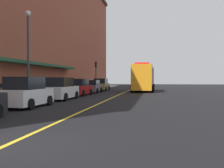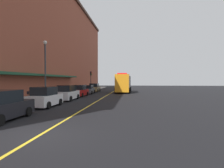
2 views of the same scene
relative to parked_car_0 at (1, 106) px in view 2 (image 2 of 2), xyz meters
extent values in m
plane|color=black|center=(3.89, 22.23, -0.87)|extent=(112.00, 112.00, 0.00)
cube|color=#ADA8A0|center=(-2.31, 22.23, -0.79)|extent=(2.40, 70.00, 0.15)
cube|color=gold|center=(3.89, 22.23, -0.86)|extent=(0.16, 70.00, 0.01)
cube|color=brown|center=(-7.85, 21.23, 8.74)|extent=(8.67, 64.00, 19.21)
cube|color=#19472D|center=(-2.96, 13.23, 2.23)|extent=(1.20, 22.40, 0.24)
cube|color=black|center=(0.00, 0.07, -0.23)|extent=(1.80, 4.70, 0.93)
cylinder|color=black|center=(-0.91, 1.52, -0.55)|extent=(0.22, 0.64, 0.64)
cylinder|color=black|center=(0.91, 1.52, -0.55)|extent=(0.22, 0.64, 0.64)
cylinder|color=black|center=(0.91, -1.39, -0.55)|extent=(0.22, 0.64, 0.64)
cube|color=silver|center=(-0.05, 6.25, -0.22)|extent=(1.89, 4.23, 0.94)
cube|color=black|center=(-0.05, 6.04, 0.63)|extent=(1.67, 2.34, 0.77)
cylinder|color=black|center=(-0.93, 7.57, -0.55)|extent=(0.23, 0.64, 0.64)
cylinder|color=black|center=(0.89, 7.53, -0.55)|extent=(0.23, 0.64, 0.64)
cylinder|color=black|center=(-0.98, 4.97, -0.55)|extent=(0.23, 0.64, 0.64)
cylinder|color=black|center=(0.84, 4.93, -0.55)|extent=(0.23, 0.64, 0.64)
cube|color=silver|center=(-0.01, 12.38, -0.23)|extent=(1.77, 4.76, 0.93)
cube|color=black|center=(-0.01, 12.14, 0.61)|extent=(1.58, 2.62, 0.76)
cylinder|color=black|center=(-0.87, 13.86, -0.55)|extent=(0.22, 0.64, 0.64)
cylinder|color=black|center=(0.88, 13.84, -0.55)|extent=(0.22, 0.64, 0.64)
cylinder|color=black|center=(-0.90, 10.92, -0.55)|extent=(0.22, 0.64, 0.64)
cylinder|color=black|center=(0.86, 10.90, -0.55)|extent=(0.22, 0.64, 0.64)
cube|color=maroon|center=(-0.13, 18.03, -0.26)|extent=(1.98, 4.76, 0.87)
cube|color=black|center=(-0.14, 17.80, 0.53)|extent=(1.74, 2.63, 0.71)
cylinder|color=black|center=(-1.04, 19.52, -0.55)|extent=(0.24, 0.65, 0.64)
cylinder|color=black|center=(0.84, 19.47, -0.55)|extent=(0.24, 0.65, 0.64)
cylinder|color=black|center=(-1.11, 16.60, -0.55)|extent=(0.24, 0.65, 0.64)
cylinder|color=black|center=(0.77, 16.55, -0.55)|extent=(0.24, 0.65, 0.64)
cube|color=#595B60|center=(-0.09, 23.85, -0.31)|extent=(1.96, 4.37, 0.77)
cube|color=black|center=(-0.09, 23.64, 0.40)|extent=(1.74, 2.41, 0.63)
cylinder|color=black|center=(-1.07, 25.18, -0.55)|extent=(0.23, 0.64, 0.64)
cylinder|color=black|center=(0.85, 25.21, -0.55)|extent=(0.23, 0.64, 0.64)
cylinder|color=black|center=(-1.02, 22.49, -0.55)|extent=(0.23, 0.64, 0.64)
cylinder|color=black|center=(0.89, 22.52, -0.55)|extent=(0.23, 0.64, 0.64)
cube|color=#A5844C|center=(-0.02, 29.71, -0.25)|extent=(1.83, 4.28, 0.89)
cube|color=black|center=(-0.02, 29.49, 0.56)|extent=(1.64, 2.36, 0.73)
cylinder|color=black|center=(-0.94, 31.04, -0.55)|extent=(0.22, 0.64, 0.64)
cylinder|color=black|center=(0.90, 31.03, -0.55)|extent=(0.22, 0.64, 0.64)
cylinder|color=black|center=(-0.95, 28.38, -0.55)|extent=(0.22, 0.64, 0.64)
cylinder|color=black|center=(0.89, 28.38, -0.55)|extent=(0.22, 0.64, 0.64)
cube|color=orange|center=(6.15, 24.87, 1.06)|extent=(2.60, 2.44, 3.26)
cube|color=#3F3F42|center=(6.26, 29.28, 0.93)|extent=(2.68, 5.83, 3.00)
cube|color=red|center=(6.15, 24.87, 2.81)|extent=(1.79, 0.65, 0.24)
cylinder|color=black|center=(7.44, 24.92, -0.37)|extent=(0.33, 1.01, 1.00)
cylinder|color=black|center=(4.87, 24.99, -0.37)|extent=(0.33, 1.01, 1.00)
cylinder|color=black|center=(7.53, 28.52, -0.37)|extent=(0.33, 1.01, 1.00)
cylinder|color=black|center=(4.96, 28.59, -0.37)|extent=(0.33, 1.01, 1.00)
cylinder|color=black|center=(7.59, 30.85, -0.37)|extent=(0.33, 1.01, 1.00)
cylinder|color=black|center=(5.02, 30.92, -0.37)|extent=(0.33, 1.01, 1.00)
cylinder|color=#4C4C51|center=(-1.46, 8.54, -0.19)|extent=(0.07, 0.07, 1.05)
cube|color=black|center=(-1.46, 8.54, 0.47)|extent=(0.14, 0.18, 0.28)
cylinder|color=#4C4C51|center=(-1.46, 5.70, -0.19)|extent=(0.07, 0.07, 1.05)
cube|color=black|center=(-1.46, 5.70, 0.47)|extent=(0.14, 0.18, 0.28)
cylinder|color=#33383D|center=(-2.06, 10.59, 2.53)|extent=(0.18, 0.18, 6.50)
sphere|color=white|center=(-2.06, 10.59, 6.00)|extent=(0.44, 0.44, 0.44)
cylinder|color=#232326|center=(-1.41, 32.43, 0.98)|extent=(0.14, 0.14, 3.40)
cube|color=black|center=(-1.41, 32.43, 3.13)|extent=(0.28, 0.36, 0.90)
sphere|color=red|center=(-1.25, 32.43, 3.43)|extent=(0.16, 0.16, 0.16)
sphere|color=gold|center=(-1.25, 32.43, 3.13)|extent=(0.16, 0.16, 0.16)
sphere|color=green|center=(-1.25, 32.43, 2.83)|extent=(0.16, 0.16, 0.16)
camera|label=1|loc=(7.75, -9.47, 0.89)|focal=43.63mm
camera|label=2|loc=(8.08, -11.26, 1.63)|focal=31.38mm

